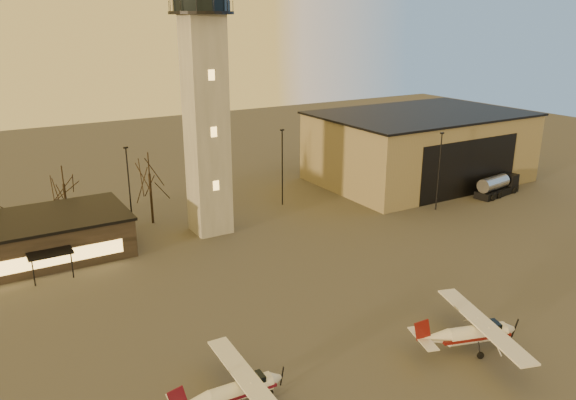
{
  "coord_description": "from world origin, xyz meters",
  "views": [
    {
      "loc": [
        -23.68,
        -27.15,
        23.64
      ],
      "look_at": [
        0.32,
        13.0,
        8.44
      ],
      "focal_mm": 35.0,
      "sensor_mm": 36.0,
      "label": 1
    }
  ],
  "objects": [
    {
      "name": "fuel_truck",
      "position": [
        39.89,
        22.26,
        1.14
      ],
      "size": [
        8.01,
        3.45,
        2.88
      ],
      "rotation": [
        0.0,
        0.0,
        0.14
      ],
      "color": "black",
      "rests_on": "ground"
    },
    {
      "name": "light_poles",
      "position": [
        0.5,
        31.0,
        5.41
      ],
      "size": [
        58.5,
        12.25,
        10.14
      ],
      "color": "black",
      "rests_on": "ground"
    },
    {
      "name": "hangar",
      "position": [
        36.0,
        33.98,
        5.15
      ],
      "size": [
        30.6,
        20.6,
        10.3
      ],
      "color": "#867757",
      "rests_on": "ground"
    },
    {
      "name": "tree_row",
      "position": [
        -13.7,
        39.16,
        5.94
      ],
      "size": [
        37.2,
        9.2,
        8.8
      ],
      "color": "black",
      "rests_on": "ground"
    },
    {
      "name": "ground",
      "position": [
        0.0,
        0.0,
        0.0
      ],
      "size": [
        220.0,
        220.0,
        0.0
      ],
      "primitive_type": "plane",
      "color": "#423F3D",
      "rests_on": "ground"
    },
    {
      "name": "control_tower",
      "position": [
        0.0,
        30.0,
        16.33
      ],
      "size": [
        6.8,
        6.8,
        32.6
      ],
      "color": "gray",
      "rests_on": "ground"
    },
    {
      "name": "cessna_front",
      "position": [
        7.25,
        -2.97,
        1.05
      ],
      "size": [
        8.96,
        11.05,
        3.07
      ],
      "rotation": [
        0.0,
        0.0,
        -0.3
      ],
      "color": "silver",
      "rests_on": "ground"
    },
    {
      "name": "cessna_rear",
      "position": [
        -10.72,
        0.25,
        0.96
      ],
      "size": [
        8.08,
        10.22,
        2.82
      ],
      "rotation": [
        0.0,
        0.0,
        -0.04
      ],
      "color": "silver",
      "rests_on": "ground"
    }
  ]
}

